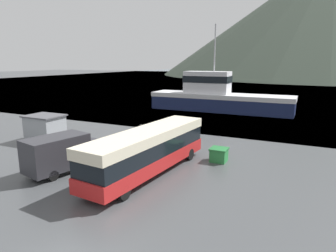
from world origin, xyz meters
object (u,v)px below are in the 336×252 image
(storage_bin, at_px, (219,155))
(dock_kiosk, at_px, (45,128))
(tour_bus, at_px, (149,149))
(fishing_boat, at_px, (217,97))
(delivery_van, at_px, (64,152))

(storage_bin, distance_m, dock_kiosk, 16.78)
(tour_bus, distance_m, dock_kiosk, 13.42)
(dock_kiosk, bearing_deg, tour_bus, -13.33)
(fishing_boat, height_order, storage_bin, fishing_boat)
(fishing_boat, relative_size, dock_kiosk, 6.43)
(storage_bin, bearing_deg, fishing_boat, 106.82)
(fishing_boat, bearing_deg, delivery_van, -4.35)
(tour_bus, distance_m, delivery_van, 5.96)
(storage_bin, bearing_deg, delivery_van, -144.17)
(fishing_boat, bearing_deg, storage_bin, 16.56)
(delivery_van, bearing_deg, tour_bus, 33.26)
(tour_bus, bearing_deg, fishing_boat, 102.28)
(delivery_van, height_order, fishing_boat, fishing_boat)
(storage_bin, height_order, dock_kiosk, dock_kiosk)
(fishing_boat, distance_m, storage_bin, 24.43)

